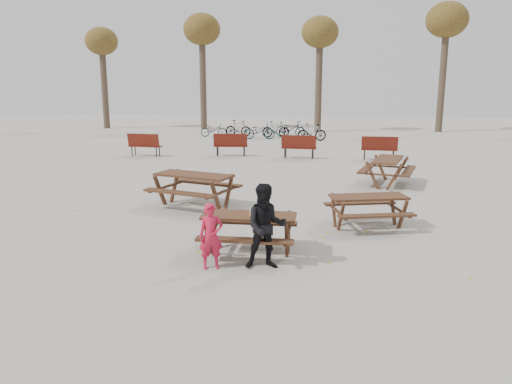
# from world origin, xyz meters

# --- Properties ---
(ground) EXTENTS (80.00, 80.00, 0.00)m
(ground) POSITION_xyz_m (0.00, 0.00, 0.00)
(ground) COLOR gray
(ground) RESTS_ON ground
(main_picnic_table) EXTENTS (1.80, 1.45, 0.78)m
(main_picnic_table) POSITION_xyz_m (0.00, 0.00, 0.59)
(main_picnic_table) COLOR #3C2116
(main_picnic_table) RESTS_ON ground
(food_tray) EXTENTS (0.18, 0.11, 0.03)m
(food_tray) POSITION_xyz_m (0.32, -0.13, 0.79)
(food_tray) COLOR silver
(food_tray) RESTS_ON main_picnic_table
(bread_roll) EXTENTS (0.14, 0.06, 0.05)m
(bread_roll) POSITION_xyz_m (0.32, -0.13, 0.83)
(bread_roll) COLOR tan
(bread_roll) RESTS_ON food_tray
(soda_bottle) EXTENTS (0.07, 0.07, 0.17)m
(soda_bottle) POSITION_xyz_m (0.06, -0.10, 0.85)
(soda_bottle) COLOR silver
(soda_bottle) RESTS_ON main_picnic_table
(child) EXTENTS (0.50, 0.41, 1.19)m
(child) POSITION_xyz_m (-0.56, -0.89, 0.60)
(child) COLOR red
(child) RESTS_ON ground
(adult) EXTENTS (0.85, 0.72, 1.54)m
(adult) POSITION_xyz_m (0.41, -0.75, 0.77)
(adult) COLOR black
(adult) RESTS_ON ground
(picnic_table_east) EXTENTS (2.02, 1.79, 0.74)m
(picnic_table_east) POSITION_xyz_m (2.43, 2.10, 0.37)
(picnic_table_east) COLOR #3C2116
(picnic_table_east) RESTS_ON ground
(picnic_table_north) EXTENTS (2.47, 2.21, 0.89)m
(picnic_table_north) POSITION_xyz_m (-1.99, 3.46, 0.44)
(picnic_table_north) COLOR #3C2116
(picnic_table_north) RESTS_ON ground
(picnic_table_far) EXTENTS (2.05, 2.33, 0.85)m
(picnic_table_far) POSITION_xyz_m (3.46, 7.14, 0.43)
(picnic_table_far) COLOR #3C2116
(picnic_table_far) RESTS_ON ground
(park_bench_row) EXTENTS (11.85, 1.20, 1.03)m
(park_bench_row) POSITION_xyz_m (-1.27, 12.45, 0.52)
(park_bench_row) COLOR #5D1C12
(park_bench_row) RESTS_ON ground
(bicycle_row) EXTENTS (7.62, 2.72, 1.01)m
(bicycle_row) POSITION_xyz_m (-1.92, 20.28, 0.48)
(bicycle_row) COLOR black
(bicycle_row) RESTS_ON ground
(tree_row) EXTENTS (32.17, 3.52, 8.26)m
(tree_row) POSITION_xyz_m (0.90, 25.15, 6.19)
(tree_row) COLOR #382B21
(tree_row) RESTS_ON ground
(fallen_leaves) EXTENTS (11.00, 11.00, 0.01)m
(fallen_leaves) POSITION_xyz_m (0.50, 2.50, 0.00)
(fallen_leaves) COLOR gold
(fallen_leaves) RESTS_ON ground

